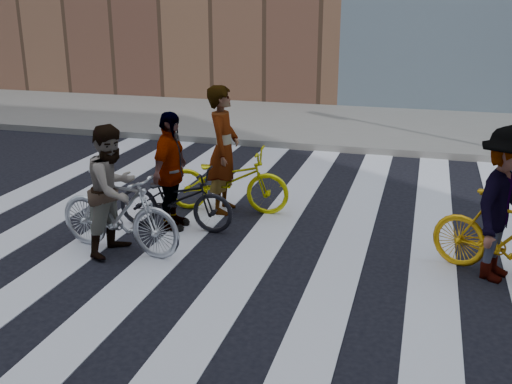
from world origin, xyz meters
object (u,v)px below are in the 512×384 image
at_px(bike_silver_mid, 118,212).
at_px(bike_yellow_right, 505,237).
at_px(bike_dark_rear, 175,199).
at_px(rider_rear, 171,172).
at_px(rider_left, 223,150).
at_px(rider_right, 505,204).
at_px(bike_yellow_left, 227,180).
at_px(rider_mid, 113,190).

xyz_separation_m(bike_silver_mid, bike_yellow_right, (4.64, 0.53, -0.02)).
bearing_deg(bike_dark_rear, bike_silver_mid, 158.09).
bearing_deg(rider_rear, bike_dark_rear, -91.13).
bearing_deg(rider_left, rider_rear, 147.25).
height_order(bike_yellow_right, rider_left, rider_left).
bearing_deg(bike_yellow_right, rider_right, 113.67).
xyz_separation_m(bike_yellow_left, rider_mid, (-0.88, -1.85, 0.34)).
distance_m(bike_yellow_right, rider_left, 4.11).
distance_m(bike_silver_mid, rider_mid, 0.30).
xyz_separation_m(bike_yellow_right, rider_rear, (-4.33, 0.42, 0.32)).
bearing_deg(bike_yellow_right, rider_rear, 108.12).
distance_m(bike_silver_mid, rider_left, 2.05).
relative_size(bike_silver_mid, rider_left, 0.93).
bearing_deg(rider_mid, rider_right, -75.27).
distance_m(rider_left, rider_mid, 2.03).
relative_size(bike_yellow_right, bike_dark_rear, 1.01).
height_order(bike_yellow_left, rider_left, rider_left).
height_order(bike_yellow_left, rider_right, rider_right).
bearing_deg(bike_silver_mid, bike_dark_rear, -12.60).
xyz_separation_m(bike_yellow_left, bike_dark_rear, (-0.47, -0.89, -0.05)).
height_order(bike_silver_mid, rider_rear, rider_rear).
distance_m(bike_yellow_left, rider_mid, 2.07).
distance_m(bike_yellow_left, bike_dark_rear, 1.01).
relative_size(bike_yellow_left, bike_yellow_right, 1.11).
bearing_deg(bike_yellow_left, rider_rear, 144.79).
distance_m(rider_right, rider_rear, 4.30).
height_order(rider_left, rider_rear, rider_left).
bearing_deg(bike_yellow_right, rider_left, 94.88).
bearing_deg(rider_mid, bike_dark_rear, -15.18).
height_order(bike_yellow_left, bike_yellow_right, bike_yellow_right).
height_order(bike_yellow_left, rider_mid, rider_mid).
xyz_separation_m(rider_mid, rider_rear, (0.36, 0.95, 0.00)).
bearing_deg(rider_left, rider_mid, 150.70).
relative_size(bike_yellow_right, rider_left, 0.89).
bearing_deg(rider_left, rider_right, -114.11).
bearing_deg(rider_mid, rider_left, -16.02).
bearing_deg(rider_rear, rider_mid, 158.09).
relative_size(rider_left, rider_rear, 1.15).
xyz_separation_m(rider_right, rider_rear, (-4.28, 0.42, -0.07)).
xyz_separation_m(bike_yellow_left, rider_right, (3.76, -1.31, 0.41)).
height_order(bike_dark_rear, rider_mid, rider_mid).
relative_size(rider_mid, rider_rear, 1.00).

